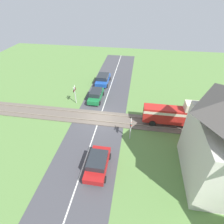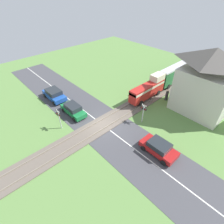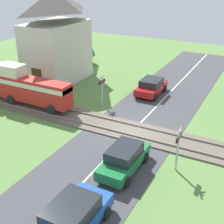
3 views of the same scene
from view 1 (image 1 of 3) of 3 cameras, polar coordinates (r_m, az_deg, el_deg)
ground_plane at (r=22.37m, az=-4.07°, el=-2.08°), size 60.00×60.00×0.00m
road_surface at (r=22.37m, az=-4.07°, el=-2.06°), size 48.00×6.40×0.02m
track_bed at (r=22.33m, az=-4.08°, el=-1.94°), size 2.80×48.00×0.24m
car_near_crossing at (r=25.66m, az=-5.25°, el=5.60°), size 4.09×1.79×1.51m
car_far_side at (r=16.61m, az=-4.70°, el=-16.26°), size 3.87×1.97×1.44m
car_behind_queue at (r=30.12m, az=-2.95°, el=10.71°), size 4.30×2.06×1.54m
crossing_signal_west_approach at (r=24.80m, az=-12.06°, el=6.31°), size 0.90×0.18×2.71m
crossing_signal_east_approach at (r=18.57m, az=6.13°, el=-4.74°), size 0.90×0.18×2.71m
station_building at (r=15.80m, az=32.67°, el=-8.51°), size 7.05×4.47×8.69m
pedestrian_by_station at (r=20.88m, az=24.91°, el=-6.73°), size 0.42×0.42×1.71m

